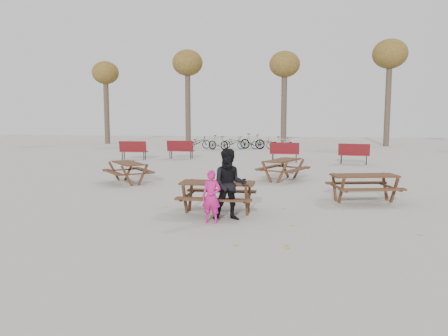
# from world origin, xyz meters

# --- Properties ---
(ground) EXTENTS (80.00, 80.00, 0.00)m
(ground) POSITION_xyz_m (0.00, 0.00, 0.00)
(ground) COLOR gray
(ground) RESTS_ON ground
(main_picnic_table) EXTENTS (1.80, 1.45, 0.78)m
(main_picnic_table) POSITION_xyz_m (0.00, 0.00, 0.59)
(main_picnic_table) COLOR #3A2215
(main_picnic_table) RESTS_ON ground
(food_tray) EXTENTS (0.18, 0.11, 0.03)m
(food_tray) POSITION_xyz_m (0.13, -0.16, 0.79)
(food_tray) COLOR white
(food_tray) RESTS_ON main_picnic_table
(bread_roll) EXTENTS (0.14, 0.06, 0.05)m
(bread_roll) POSITION_xyz_m (0.13, -0.16, 0.83)
(bread_roll) COLOR tan
(bread_roll) RESTS_ON food_tray
(soda_bottle) EXTENTS (0.07, 0.07, 0.17)m
(soda_bottle) POSITION_xyz_m (-0.01, -0.07, 0.85)
(soda_bottle) COLOR silver
(soda_bottle) RESTS_ON main_picnic_table
(child) EXTENTS (0.46, 0.33, 1.19)m
(child) POSITION_xyz_m (0.04, -1.02, 0.59)
(child) COLOR #BC176F
(child) RESTS_ON ground
(adult) EXTENTS (0.89, 0.74, 1.65)m
(adult) POSITION_xyz_m (0.40, -0.68, 0.82)
(adult) COLOR black
(adult) RESTS_ON ground
(picnic_table_east) EXTENTS (2.06, 1.80, 0.76)m
(picnic_table_east) POSITION_xyz_m (3.78, 2.03, 0.38)
(picnic_table_east) COLOR #3A2215
(picnic_table_east) RESTS_ON ground
(picnic_table_north) EXTENTS (2.16, 2.20, 0.74)m
(picnic_table_north) POSITION_xyz_m (-3.99, 4.27, 0.37)
(picnic_table_north) COLOR #3A2215
(picnic_table_north) RESTS_ON ground
(picnic_table_far) EXTENTS (2.05, 2.23, 0.78)m
(picnic_table_far) POSITION_xyz_m (1.45, 5.80, 0.39)
(picnic_table_far) COLOR #3A2215
(picnic_table_far) RESTS_ON ground
(park_bench_row) EXTENTS (13.18, 1.88, 1.03)m
(park_bench_row) POSITION_xyz_m (-1.26, 12.37, 0.52)
(park_bench_row) COLOR maroon
(park_bench_row) RESTS_ON ground
(bicycle_row) EXTENTS (7.88, 2.46, 1.11)m
(bicycle_row) POSITION_xyz_m (-2.02, 20.46, 0.49)
(bicycle_row) COLOR black
(bicycle_row) RESTS_ON ground
(tree_row) EXTENTS (32.17, 3.52, 8.26)m
(tree_row) POSITION_xyz_m (0.90, 25.15, 6.19)
(tree_row) COLOR #382B21
(tree_row) RESTS_ON ground
(fallen_leaves) EXTENTS (11.00, 11.00, 0.01)m
(fallen_leaves) POSITION_xyz_m (0.50, 2.50, 0.00)
(fallen_leaves) COLOR gold
(fallen_leaves) RESTS_ON ground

